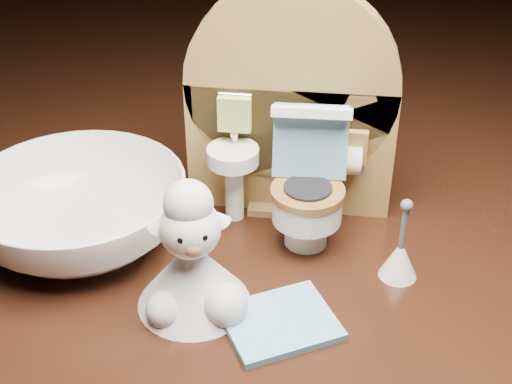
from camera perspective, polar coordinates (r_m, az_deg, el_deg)
backdrop_panel at (r=0.44m, az=2.67°, el=6.10°), size 0.13×0.05×0.15m
toy_toilet at (r=0.43m, az=4.19°, el=0.04°), size 0.05×0.06×0.09m
bath_mat at (r=0.38m, az=1.92°, el=-10.39°), size 0.07×0.07×0.00m
toilet_brush at (r=0.41m, az=11.43°, el=-5.07°), size 0.02×0.02×0.05m
plush_lamb at (r=0.38m, az=-5.07°, el=-5.84°), size 0.06×0.06×0.08m
ceramic_bowl at (r=0.44m, az=-13.96°, el=-1.45°), size 0.15×0.15×0.04m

